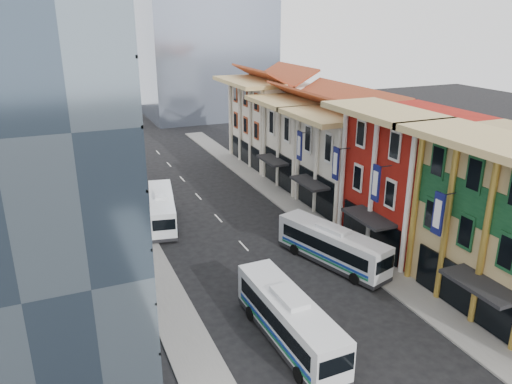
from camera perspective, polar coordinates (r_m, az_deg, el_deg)
name	(u,v)px	position (r m, az deg, el deg)	size (l,w,h in m)	color
sidewalk_right	(326,230)	(48.60, 7.96, -4.32)	(3.00, 90.00, 0.15)	slate
sidewalk_left	(149,262)	(43.07, -12.08, -7.88)	(3.00, 90.00, 0.15)	slate
shophouse_red	(412,180)	(45.81, 17.44, 1.37)	(8.00, 10.00, 12.00)	maroon
shophouse_cream_near	(351,162)	(53.30, 10.84, 3.33)	(8.00, 9.00, 10.00)	white
shophouse_cream_mid	(310,143)	(60.69, 6.15, 5.57)	(8.00, 9.00, 10.00)	white
shophouse_cream_far	(273,123)	(69.69, 1.96, 7.93)	(8.00, 12.00, 11.00)	white
office_tower	(6,94)	(35.18, -26.71, 9.98)	(12.00, 26.00, 30.00)	#39495A
office_block_far	(38,138)	(59.19, -23.69, 5.65)	(10.00, 18.00, 14.00)	gray
bus_left_near	(289,318)	(32.25, 3.80, -14.19)	(2.53, 10.79, 3.46)	silver
bus_left_far	(162,208)	(50.14, -10.71, -1.79)	(2.37, 10.11, 3.24)	white
bus_right	(332,245)	(41.86, 8.70, -6.02)	(2.47, 10.54, 3.38)	silver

